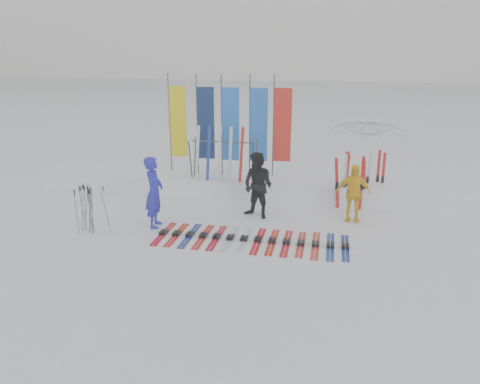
% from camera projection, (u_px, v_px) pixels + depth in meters
% --- Properties ---
extents(ground, '(120.00, 120.00, 0.00)m').
position_uv_depth(ground, '(218.00, 252.00, 10.92)').
color(ground, white).
rests_on(ground, ground).
extents(snow_bank, '(14.00, 1.60, 0.60)m').
position_uv_depth(snow_bank, '(252.00, 186.00, 15.14)').
color(snow_bank, white).
rests_on(snow_bank, ground).
extents(person_blue, '(0.55, 0.75, 1.90)m').
position_uv_depth(person_blue, '(154.00, 192.00, 12.23)').
color(person_blue, '#1E23B3').
rests_on(person_blue, ground).
extents(person_black, '(1.11, 1.01, 1.85)m').
position_uv_depth(person_black, '(258.00, 186.00, 12.92)').
color(person_black, black).
rests_on(person_black, ground).
extents(person_yellow, '(0.95, 0.43, 1.60)m').
position_uv_depth(person_yellow, '(353.00, 193.00, 12.69)').
color(person_yellow, yellow).
rests_on(person_yellow, ground).
extents(tent_canopy, '(3.22, 3.25, 2.40)m').
position_uv_depth(tent_canopy, '(366.00, 155.00, 15.30)').
color(tent_canopy, white).
rests_on(tent_canopy, ground).
extents(ski_row, '(4.72, 1.70, 0.07)m').
position_uv_depth(ski_row, '(252.00, 239.00, 11.55)').
color(ski_row, red).
rests_on(ski_row, ground).
extents(pole_cluster, '(0.66, 0.65, 1.26)m').
position_uv_depth(pole_cluster, '(88.00, 209.00, 12.00)').
color(pole_cluster, '#595B60').
rests_on(pole_cluster, ground).
extents(feather_flags, '(4.01, 0.24, 3.20)m').
position_uv_depth(feather_flags, '(230.00, 124.00, 14.88)').
color(feather_flags, '#383A3F').
rests_on(feather_flags, ground).
extents(ski_rack, '(2.04, 0.80, 1.23)m').
position_uv_depth(ski_rack, '(223.00, 154.00, 14.60)').
color(ski_rack, '#383A3F').
rests_on(ski_rack, ground).
extents(upright_skis, '(1.47, 1.07, 1.62)m').
position_uv_depth(upright_skis, '(358.00, 180.00, 14.02)').
color(upright_skis, red).
rests_on(upright_skis, ground).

